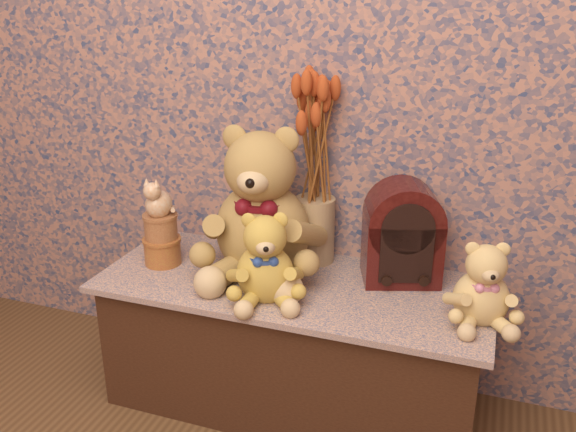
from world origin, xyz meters
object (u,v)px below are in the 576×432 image
Objects in this scene: teddy_large at (262,194)px; cat_figurine at (158,196)px; teddy_medium at (265,252)px; ceramic_vase at (315,229)px; biscuit_tin_lower at (163,251)px; cathedral_radio at (402,232)px; teddy_small at (483,279)px.

cat_figurine is at bearing -176.02° from teddy_large.
teddy_medium is 1.32× the size of ceramic_vase.
biscuit_tin_lower is at bearing 142.67° from teddy_medium.
cat_figurine is (-0.77, -0.15, 0.08)m from cathedral_radio.
teddy_large is 1.60× the size of cathedral_radio.
ceramic_vase is 0.53m from cat_figurine.
cathedral_radio is 0.79m from cat_figurine.
cat_figurine is (-0.33, -0.08, -0.02)m from teddy_large.
teddy_medium is at bearing -13.61° from cat_figurine.
teddy_small is 1.15× the size of ceramic_vase.
ceramic_vase is (0.14, 0.12, -0.15)m from teddy_large.
cat_figurine reaches higher than ceramic_vase.
ceramic_vase is (0.06, 0.30, -0.04)m from teddy_medium.
teddy_medium is at bearing -163.89° from cathedral_radio.
cat_figurine is (-1.02, 0.03, 0.11)m from teddy_small.
biscuit_tin_lower is (-0.41, 0.10, -0.10)m from teddy_medium.
cathedral_radio is 0.79m from biscuit_tin_lower.
biscuit_tin_lower is (-0.47, -0.20, -0.07)m from ceramic_vase.
ceramic_vase is at bearing 55.47° from teddy_medium.
biscuit_tin_lower is at bearing 171.94° from cathedral_radio.
cathedral_radio is at bearing -9.23° from ceramic_vase.
ceramic_vase is at bearing 31.24° from teddy_large.
cathedral_radio is at bearing 10.84° from biscuit_tin_lower.
biscuit_tin_lower is 0.89× the size of cat_figurine.
ceramic_vase is at bearing 23.16° from cat_figurine.
teddy_large is 0.23m from teddy_medium.
teddy_large is 0.40m from biscuit_tin_lower.
cat_figurine is at bearing 0.00° from biscuit_tin_lower.
ceramic_vase is 1.63× the size of cat_figurine.
cathedral_radio is at bearing 11.43° from cat_figurine.
cathedral_radio is 0.31m from ceramic_vase.
ceramic_vase is 0.52m from biscuit_tin_lower.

